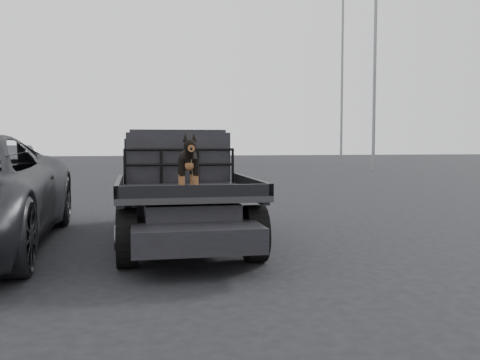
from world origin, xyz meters
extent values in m
plane|color=black|center=(0.00, 0.00, 0.00)|extent=(120.00, 120.00, 0.00)
imported|color=#49494E|center=(-7.30, 28.27, 0.71)|extent=(3.04, 4.59, 1.43)
imported|color=#414246|center=(3.31, 35.59, 0.78)|extent=(2.62, 5.55, 1.56)
cylinder|color=slate|center=(12.98, 22.08, 6.07)|extent=(0.18, 0.18, 12.13)
cylinder|color=slate|center=(15.09, 32.20, 6.77)|extent=(0.18, 0.18, 13.53)
camera|label=1|loc=(-0.33, -6.27, 1.58)|focal=40.00mm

